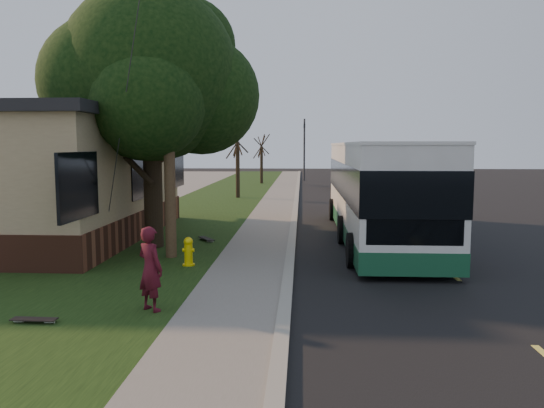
{
  "coord_description": "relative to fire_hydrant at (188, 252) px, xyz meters",
  "views": [
    {
      "loc": [
        0.31,
        -13.29,
        3.15
      ],
      "look_at": [
        -0.53,
        1.62,
        1.5
      ],
      "focal_mm": 35.0,
      "sensor_mm": 36.0,
      "label": 1
    }
  ],
  "objects": [
    {
      "name": "ground",
      "position": [
        2.6,
        0.0,
        -0.43
      ],
      "size": [
        120.0,
        120.0,
        0.0
      ],
      "primitive_type": "plane",
      "color": "black",
      "rests_on": "ground"
    },
    {
      "name": "road",
      "position": [
        6.6,
        10.0,
        -0.43
      ],
      "size": [
        8.0,
        80.0,
        0.01
      ],
      "primitive_type": "cube",
      "color": "black",
      "rests_on": "ground"
    },
    {
      "name": "curb",
      "position": [
        2.6,
        10.0,
        -0.37
      ],
      "size": [
        0.25,
        80.0,
        0.12
      ],
      "primitive_type": "cube",
      "color": "gray",
      "rests_on": "ground"
    },
    {
      "name": "sidewalk",
      "position": [
        1.6,
        10.0,
        -0.39
      ],
      "size": [
        2.0,
        80.0,
        0.08
      ],
      "primitive_type": "cube",
      "color": "slate",
      "rests_on": "ground"
    },
    {
      "name": "grass_verge",
      "position": [
        -1.9,
        10.0,
        -0.4
      ],
      "size": [
        5.0,
        80.0,
        0.07
      ],
      "primitive_type": "cube",
      "color": "black",
      "rests_on": "ground"
    },
    {
      "name": "fire_hydrant",
      "position": [
        0.0,
        0.0,
        0.0
      ],
      "size": [
        0.32,
        0.32,
        0.74
      ],
      "color": "yellow",
      "rests_on": "grass_verge"
    },
    {
      "name": "utility_pole",
      "position": [
        -0.71,
        0.99,
        4.2
      ],
      "size": [
        2.86,
        3.21,
        9.07
      ],
      "color": "#473321",
      "rests_on": "ground"
    },
    {
      "name": "leafy_tree",
      "position": [
        -1.57,
        2.65,
        4.73
      ],
      "size": [
        6.3,
        6.0,
        7.8
      ],
      "color": "black",
      "rests_on": "grass_verge"
    },
    {
      "name": "bare_tree_near",
      "position": [
        -0.9,
        18.0,
        1.72
      ],
      "size": [
        1.38,
        1.21,
        4.31
      ],
      "color": "black",
      "rests_on": "grass_verge"
    },
    {
      "name": "bare_tree_far",
      "position": [
        -0.4,
        30.0,
        1.57
      ],
      "size": [
        1.38,
        1.21,
        4.03
      ],
      "color": "black",
      "rests_on": "grass_verge"
    },
    {
      "name": "traffic_signal",
      "position": [
        3.1,
        34.0,
        2.73
      ],
      "size": [
        0.18,
        0.22,
        5.5
      ],
      "color": "#2D2D30",
      "rests_on": "ground"
    },
    {
      "name": "transit_bus",
      "position": [
        5.47,
        4.65,
        1.3
      ],
      "size": [
        2.77,
        11.99,
        3.24
      ],
      "color": "silver",
      "rests_on": "ground"
    },
    {
      "name": "skateboarder",
      "position": [
        0.1,
        -3.76,
        0.44
      ],
      "size": [
        0.7,
        0.64,
        1.6
      ],
      "primitive_type": "imported",
      "rotation": [
        0.0,
        0.0,
        2.54
      ],
      "color": "#4A0E1B",
      "rests_on": "grass_verge"
    },
    {
      "name": "skateboard_main",
      "position": [
        -0.18,
        3.57,
        -0.3
      ],
      "size": [
        0.67,
        0.86,
        0.08
      ],
      "color": "black",
      "rests_on": "grass_verge"
    },
    {
      "name": "skateboard_spare",
      "position": [
        -1.75,
        -4.57,
        -0.31
      ],
      "size": [
        0.8,
        0.22,
        0.08
      ],
      "color": "black",
      "rests_on": "grass_verge"
    },
    {
      "name": "dumpster",
      "position": [
        -6.9,
        9.9,
        0.19
      ],
      "size": [
        1.34,
        1.07,
        1.16
      ],
      "color": "black",
      "rests_on": "building_lot"
    },
    {
      "name": "distant_car",
      "position": [
        6.55,
        25.96,
        0.38
      ],
      "size": [
        1.99,
        4.82,
        1.63
      ],
      "primitive_type": "imported",
      "rotation": [
        0.0,
        0.0,
        0.01
      ],
      "color": "black",
      "rests_on": "ground"
    }
  ]
}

